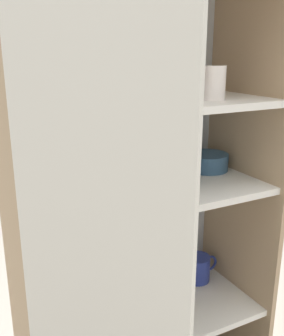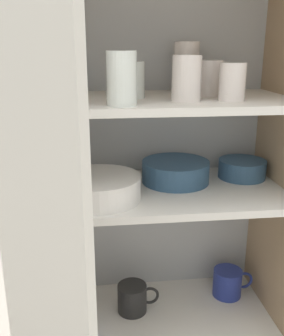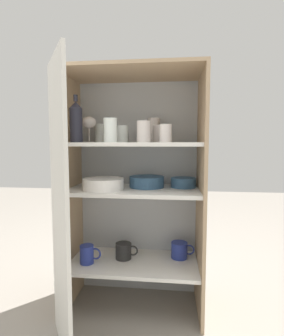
{
  "view_description": "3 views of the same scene",
  "coord_description": "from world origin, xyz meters",
  "px_view_note": "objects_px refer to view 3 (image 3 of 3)",
  "views": [
    {
      "loc": [
        -0.5,
        -0.78,
        1.08
      ],
      "look_at": [
        0.01,
        0.2,
        0.75
      ],
      "focal_mm": 42.0,
      "sensor_mm": 36.0,
      "label": 1
    },
    {
      "loc": [
        -0.16,
        -0.85,
        1.08
      ],
      "look_at": [
        -0.04,
        0.19,
        0.75
      ],
      "focal_mm": 42.0,
      "sensor_mm": 36.0,
      "label": 2
    },
    {
      "loc": [
        0.21,
        -1.26,
        0.94
      ],
      "look_at": [
        0.04,
        0.21,
        0.8
      ],
      "focal_mm": 28.0,
      "sensor_mm": 36.0,
      "label": 3
    }
  ],
  "objects_px": {
    "plate_stack_white": "(103,184)",
    "wine_bottle": "(76,122)",
    "coffee_mug_primary": "(124,251)",
    "mixing_bowl_large": "(147,181)",
    "serving_bowl_small": "(183,182)"
  },
  "relations": [
    {
      "from": "wine_bottle",
      "to": "serving_bowl_small",
      "type": "distance_m",
      "value": 0.68
    },
    {
      "from": "mixing_bowl_large",
      "to": "serving_bowl_small",
      "type": "relative_size",
      "value": 1.39
    },
    {
      "from": "wine_bottle",
      "to": "serving_bowl_small",
      "type": "bearing_deg",
      "value": 18.43
    },
    {
      "from": "wine_bottle",
      "to": "coffee_mug_primary",
      "type": "height_order",
      "value": "wine_bottle"
    },
    {
      "from": "wine_bottle",
      "to": "serving_bowl_small",
      "type": "xyz_separation_m",
      "value": [
        0.56,
        0.19,
        -0.33
      ]
    },
    {
      "from": "wine_bottle",
      "to": "mixing_bowl_large",
      "type": "bearing_deg",
      "value": 26.02
    },
    {
      "from": "plate_stack_white",
      "to": "coffee_mug_primary",
      "type": "xyz_separation_m",
      "value": [
        0.09,
        0.08,
        -0.41
      ]
    },
    {
      "from": "plate_stack_white",
      "to": "coffee_mug_primary",
      "type": "height_order",
      "value": "plate_stack_white"
    },
    {
      "from": "wine_bottle",
      "to": "plate_stack_white",
      "type": "bearing_deg",
      "value": 25.6
    },
    {
      "from": "serving_bowl_small",
      "to": "coffee_mug_primary",
      "type": "bearing_deg",
      "value": -172.89
    },
    {
      "from": "serving_bowl_small",
      "to": "coffee_mug_primary",
      "type": "xyz_separation_m",
      "value": [
        -0.34,
        -0.04,
        -0.41
      ]
    },
    {
      "from": "wine_bottle",
      "to": "mixing_bowl_large",
      "type": "height_order",
      "value": "wine_bottle"
    },
    {
      "from": "plate_stack_white",
      "to": "coffee_mug_primary",
      "type": "relative_size",
      "value": 1.68
    },
    {
      "from": "mixing_bowl_large",
      "to": "coffee_mug_primary",
      "type": "relative_size",
      "value": 1.5
    },
    {
      "from": "plate_stack_white",
      "to": "wine_bottle",
      "type": "bearing_deg",
      "value": -154.4
    }
  ]
}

